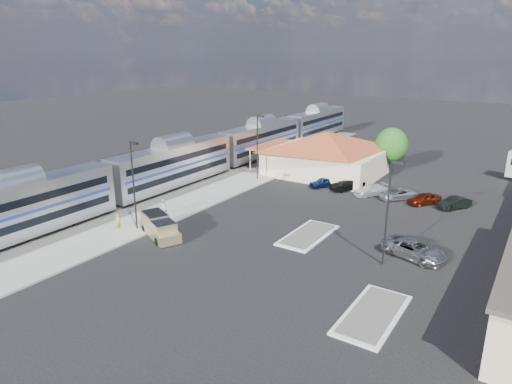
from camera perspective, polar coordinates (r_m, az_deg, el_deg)
The scene contains 22 objects.
ground at distance 44.81m, azimuth 0.77°, elevation -5.25°, with size 280.00×280.00×0.00m, color black.
railbed at distance 63.26m, azimuth -11.46°, elevation 1.25°, with size 16.00×100.00×0.12m, color #4C4944.
platform at distance 56.00m, azimuth -6.30°, elevation -0.58°, with size 5.50×92.00×0.18m, color gray.
passenger_train at distance 59.86m, azimuth -10.19°, elevation 3.19°, with size 3.00×104.00×5.55m.
freight_cars at distance 65.29m, azimuth -13.07°, elevation 3.34°, with size 2.80×46.00×4.00m.
station_depot at distance 66.22m, azimuth 8.67°, elevation 4.85°, with size 18.35×12.24×6.20m.
traffic_island_south at distance 44.57m, azimuth 6.52°, elevation -5.35°, with size 3.30×7.50×0.21m.
traffic_island_north at distance 32.92m, azimuth 14.39°, elevation -14.57°, with size 3.30×7.50×0.21m.
lamp_plat_s at distance 45.52m, azimuth -15.04°, elevation 1.61°, with size 1.08×0.25×9.00m.
lamp_plat_n at distance 61.88m, azimuth 0.24°, elevation 6.27°, with size 1.08×0.25×9.00m.
lamp_lot at distance 38.24m, azimuth 16.28°, elevation -1.47°, with size 1.08×0.25×9.00m.
tree_depot at distance 68.97m, azimuth 16.56°, elevation 5.59°, with size 4.71×4.71×6.63m.
pickup_truck at distance 44.79m, azimuth -11.95°, elevation -4.35°, with size 6.12×4.33×1.99m.
suv at distance 41.86m, azimuth 19.16°, elevation -6.80°, with size 2.59×5.62×1.56m, color gray.
person_a at distance 47.19m, azimuth -16.84°, elevation -3.57°, with size 0.58×0.38×1.60m, color gold.
person_b at distance 50.00m, azimuth -11.52°, elevation -1.85°, with size 0.87×0.68×1.80m, color silver.
parked_car_a at distance 60.32m, azimuth 8.46°, elevation 1.21°, with size 1.56×3.87×1.32m, color #0E1F46.
parked_car_b at distance 59.36m, azimuth 11.38°, elevation 0.87°, with size 1.55×4.46×1.47m, color black.
parked_car_c at distance 58.06m, azimuth 14.17°, elevation 0.23°, with size 1.86×4.57×1.33m, color white.
parked_car_d at distance 57.45m, azimuth 17.27°, elevation -0.22°, with size 2.18×4.73×1.32m, color #9A9CA3.
parked_car_e at distance 56.44m, azimuth 20.29°, elevation -0.80°, with size 1.62×4.03×1.37m, color maroon.
parked_car_f at distance 56.19m, azimuth 23.51°, elevation -1.28°, with size 1.41×4.05×1.34m, color black.
Camera 1 is at (22.19, -34.92, 17.20)m, focal length 32.00 mm.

